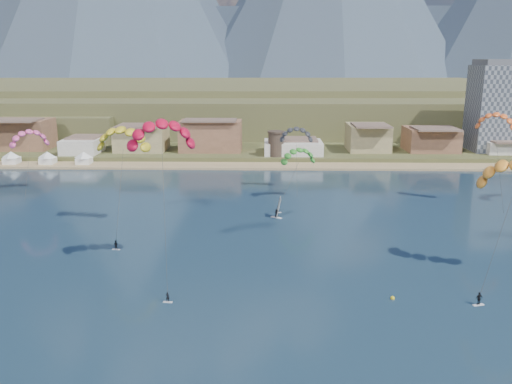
% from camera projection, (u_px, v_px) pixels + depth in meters
% --- Properties ---
extents(ground, '(2400.00, 2400.00, 0.00)m').
position_uv_depth(ground, '(251.00, 322.00, 71.60)').
color(ground, '#0D1F32').
rests_on(ground, ground).
extents(beach, '(2200.00, 12.00, 0.90)m').
position_uv_depth(beach, '(261.00, 166.00, 174.32)').
color(beach, tan).
rests_on(beach, ground).
extents(land, '(2200.00, 900.00, 4.00)m').
position_uv_depth(land, '(266.00, 89.00, 614.61)').
color(land, brown).
rests_on(land, ground).
extents(foothills, '(940.00, 210.00, 18.00)m').
position_uv_depth(foothills, '(304.00, 105.00, 294.35)').
color(foothills, brown).
rests_on(foothills, ground).
extents(town, '(400.00, 24.00, 12.00)m').
position_uv_depth(town, '(148.00, 135.00, 188.77)').
color(town, silver).
rests_on(town, ground).
extents(apartment_tower, '(20.00, 16.00, 32.00)m').
position_uv_depth(apartment_tower, '(501.00, 106.00, 189.63)').
color(apartment_tower, gray).
rests_on(apartment_tower, ground).
extents(watchtower, '(5.82, 5.82, 8.60)m').
position_uv_depth(watchtower, '(276.00, 143.00, 180.49)').
color(watchtower, '#47382D').
rests_on(watchtower, ground).
extents(beach_tents, '(43.40, 6.40, 5.00)m').
position_uv_depth(beach_tents, '(28.00, 154.00, 175.05)').
color(beach_tents, white).
rests_on(beach_tents, ground).
extents(kitesurfer_red, '(11.91, 15.12, 26.95)m').
position_uv_depth(kitesurfer_red, '(161.00, 130.00, 82.35)').
color(kitesurfer_red, silver).
rests_on(kitesurfer_red, ground).
extents(kitesurfer_yellow, '(12.01, 16.74, 23.71)m').
position_uv_depth(kitesurfer_yellow, '(122.00, 135.00, 107.10)').
color(kitesurfer_yellow, silver).
rests_on(kitesurfer_yellow, ground).
extents(kitesurfer_green, '(10.72, 15.13, 16.39)m').
position_uv_depth(kitesurfer_green, '(298.00, 154.00, 130.56)').
color(kitesurfer_green, silver).
rests_on(kitesurfer_green, ground).
extents(distant_kite_pink, '(10.41, 9.00, 18.60)m').
position_uv_depth(distant_kite_pink, '(29.00, 135.00, 136.04)').
color(distant_kite_pink, '#262626').
rests_on(distant_kite_pink, ground).
extents(distant_kite_dark, '(9.30, 5.97, 18.71)m').
position_uv_depth(distant_kite_dark, '(296.00, 132.00, 139.28)').
color(distant_kite_dark, '#262626').
rests_on(distant_kite_dark, ground).
extents(distant_kite_orange, '(9.93, 7.87, 23.66)m').
position_uv_depth(distant_kite_orange, '(496.00, 118.00, 123.58)').
color(distant_kite_orange, '#262626').
rests_on(distant_kite_orange, ground).
extents(windsurfer, '(2.90, 2.89, 4.61)m').
position_uv_depth(windsurfer, '(277.00, 211.00, 118.17)').
color(windsurfer, silver).
rests_on(windsurfer, ground).
extents(buoy, '(0.65, 0.65, 0.65)m').
position_uv_depth(buoy, '(393.00, 298.00, 78.58)').
color(buoy, gold).
rests_on(buoy, ground).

